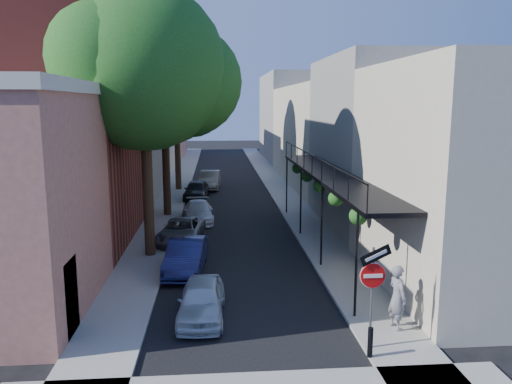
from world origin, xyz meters
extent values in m
plane|color=black|center=(0.00, 0.00, 0.00)|extent=(160.00, 160.00, 0.00)
cube|color=black|center=(0.00, 30.00, 0.01)|extent=(6.00, 64.00, 0.01)
cube|color=gray|center=(-4.00, 30.00, 0.06)|extent=(2.00, 64.00, 0.12)
cube|color=gray|center=(4.00, 30.00, 0.06)|extent=(2.00, 64.00, 0.12)
cube|color=beige|center=(-5.05, 2.50, 1.20)|extent=(0.10, 1.20, 2.20)
cube|color=maroon|center=(-10.00, 14.00, 6.00)|extent=(10.00, 12.00, 12.00)
cube|color=gray|center=(-5.02, 14.00, 8.00)|extent=(0.06, 7.00, 4.00)
cube|color=gray|center=(-9.00, 26.00, 4.50)|extent=(8.00, 12.00, 9.00)
cube|color=beige|center=(-9.00, 40.00, 5.00)|extent=(8.00, 16.00, 10.00)
cube|color=tan|center=(-9.00, 54.00, 4.00)|extent=(8.00, 12.00, 8.00)
cube|color=beige|center=(9.00, 5.50, 4.00)|extent=(8.00, 9.00, 8.00)
cube|color=gray|center=(9.00, 15.00, 4.50)|extent=(8.00, 10.00, 9.00)
cube|color=beige|center=(9.00, 30.00, 4.00)|extent=(8.00, 20.00, 8.00)
cube|color=gray|center=(9.00, 48.00, 5.00)|extent=(8.00, 16.00, 10.00)
cube|color=black|center=(4.20, 10.00, 3.50)|extent=(2.00, 16.00, 0.15)
cube|color=black|center=(3.25, 10.00, 4.38)|extent=(0.05, 16.00, 0.05)
cylinder|color=black|center=(3.30, 3.00, 1.81)|extent=(0.08, 0.08, 3.40)
cylinder|color=black|center=(3.30, 18.00, 1.81)|extent=(0.08, 0.08, 3.40)
sphere|color=#1D4C15|center=(3.60, 4.00, 3.05)|extent=(0.60, 0.60, 0.60)
sphere|color=#1D4C15|center=(3.60, 10.00, 3.05)|extent=(0.60, 0.60, 0.60)
sphere|color=#1D4C15|center=(3.60, 16.00, 3.05)|extent=(0.60, 0.60, 0.60)
cylinder|color=#595B60|center=(3.15, 1.00, 1.45)|extent=(0.07, 0.07, 2.90)
cylinder|color=red|center=(3.15, 0.96, 2.15)|extent=(0.66, 0.04, 0.66)
cube|color=white|center=(3.15, 0.93, 2.15)|extent=(0.50, 0.02, 0.10)
cylinder|color=white|center=(3.15, 0.98, 2.15)|extent=(0.70, 0.02, 0.70)
cube|color=black|center=(3.20, 0.95, 2.70)|extent=(0.89, 0.15, 0.58)
cube|color=white|center=(3.20, 0.92, 2.70)|extent=(0.60, 0.10, 0.31)
cylinder|color=black|center=(3.00, 0.50, 0.52)|extent=(0.14, 0.14, 0.80)
cylinder|color=black|center=(-3.80, 10.00, 3.50)|extent=(0.44, 0.44, 7.00)
sphere|color=#1D4C15|center=(-3.80, 10.00, 8.02)|extent=(6.80, 6.80, 6.80)
sphere|color=#1D4C15|center=(-2.10, 11.02, 7.52)|extent=(4.76, 4.76, 4.76)
cylinder|color=black|center=(-3.80, 18.00, 3.15)|extent=(0.44, 0.44, 6.30)
sphere|color=#1D4C15|center=(-3.80, 18.00, 7.20)|extent=(6.00, 6.00, 6.00)
sphere|color=#1D4C15|center=(-2.30, 18.90, 6.70)|extent=(4.20, 4.20, 4.20)
cylinder|color=black|center=(-3.80, 27.00, 3.67)|extent=(0.44, 0.44, 7.35)
sphere|color=#1D4C15|center=(-3.80, 27.00, 8.40)|extent=(7.00, 7.00, 7.00)
sphere|color=#1D4C15|center=(-2.05, 28.05, 7.90)|extent=(4.90, 4.90, 4.90)
imported|color=silver|center=(-1.40, 3.50, 0.59)|extent=(1.53, 3.51, 1.18)
imported|color=#171B48|center=(-2.13, 7.90, 0.65)|extent=(1.67, 4.04, 1.30)
imported|color=slate|center=(-2.60, 12.21, 0.56)|extent=(2.36, 4.26, 1.13)
imported|color=silver|center=(-1.93, 16.49, 0.57)|extent=(1.82, 4.01, 1.14)
imported|color=black|center=(-2.30, 23.22, 0.66)|extent=(1.87, 3.99, 1.32)
imported|color=gray|center=(-1.40, 27.59, 0.70)|extent=(1.77, 4.35, 1.40)
imported|color=slate|center=(4.27, 2.08, 1.07)|extent=(0.61, 0.78, 1.90)
camera|label=1|loc=(-0.90, -11.19, 6.57)|focal=35.00mm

